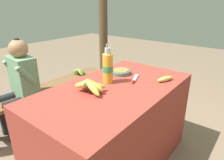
# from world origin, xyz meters

# --- Properties ---
(market_counter) EXTENTS (1.43, 0.79, 0.78)m
(market_counter) POSITION_xyz_m (0.00, 0.00, 0.39)
(market_counter) COLOR maroon
(market_counter) RESTS_ON ground_plane
(banana_bunch_ripe) EXTENTS (0.18, 0.27, 0.13)m
(banana_bunch_ripe) POSITION_xyz_m (-0.20, 0.08, 0.84)
(banana_bunch_ripe) COLOR #4C381E
(banana_bunch_ripe) RESTS_ON market_counter
(serving_bowl) EXTENTS (0.19, 0.19, 0.04)m
(serving_bowl) POSITION_xyz_m (0.29, 0.15, 0.80)
(serving_bowl) COLOR #4C6B5B
(serving_bowl) RESTS_ON market_counter
(water_bottle) EXTENTS (0.09, 0.09, 0.34)m
(water_bottle) POSITION_xyz_m (0.04, 0.10, 0.91)
(water_bottle) COLOR gold
(water_bottle) RESTS_ON market_counter
(loose_banana_front) EXTENTS (0.18, 0.10, 0.04)m
(loose_banana_front) POSITION_xyz_m (0.38, -0.27, 0.80)
(loose_banana_front) COLOR #E0C64C
(loose_banana_front) RESTS_ON market_counter
(knife) EXTENTS (0.22, 0.10, 0.02)m
(knife) POSITION_xyz_m (0.22, -0.05, 0.79)
(knife) COLOR #BCBCC1
(knife) RESTS_ON market_counter
(wooden_bench) EXTENTS (1.81, 0.32, 0.42)m
(wooden_bench) POSITION_xyz_m (0.16, 1.17, 0.36)
(wooden_bench) COLOR brown
(wooden_bench) RESTS_ON ground_plane
(seated_vendor) EXTENTS (0.42, 0.40, 1.09)m
(seated_vendor) POSITION_xyz_m (-0.22, 1.14, 0.63)
(seated_vendor) COLOR #232328
(seated_vendor) RESTS_ON ground_plane
(banana_bunch_green) EXTENTS (0.16, 0.24, 0.12)m
(banana_bunch_green) POSITION_xyz_m (0.69, 1.17, 0.48)
(banana_bunch_green) COLOR #4C381E
(banana_bunch_green) RESTS_ON wooden_bench
(support_post_far) EXTENTS (0.15, 0.15, 2.43)m
(support_post_far) POSITION_xyz_m (1.48, 1.38, 1.22)
(support_post_far) COLOR #4C3823
(support_post_far) RESTS_ON ground_plane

